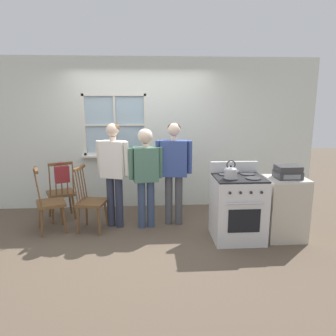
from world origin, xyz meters
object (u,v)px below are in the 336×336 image
Objects in this scene: person_elderly_left at (114,166)px; stereo at (288,172)px; chair_near_wall at (49,203)px; kettle at (231,172)px; side_counter at (284,208)px; potted_plant at (127,150)px; handbag at (62,174)px; person_teen_center at (146,168)px; chair_center_cluster at (90,202)px; stove at (238,207)px; chair_by_window at (61,193)px; person_adult_right at (174,164)px.

person_elderly_left reaches higher than stereo.
chair_near_wall is 4.03× the size of kettle.
side_counter is (2.47, -0.60, -0.53)m from person_elderly_left.
potted_plant is 2.82m from side_counter.
kettle is 0.90× the size of potted_plant.
person_elderly_left is at bearing 165.83° from stereo.
person_elderly_left reaches higher than kettle.
handbag is (-2.46, 0.89, -0.20)m from kettle.
person_teen_center is 2.11m from side_counter.
kettle is at bearing -19.84° from handbag.
stereo is (3.30, -0.79, 0.16)m from handbag.
chair_center_cluster is 1.11× the size of side_counter.
chair_center_cluster is 4.03× the size of kettle.
stove reaches higher than side_counter.
chair_center_cluster is 0.64× the size of person_teen_center.
person_teen_center reaches higher than chair_center_cluster.
person_elderly_left is 1.50× the size of stove.
chair_near_wall is 0.50m from handbag.
stove is at bearing 1.63° from person_elderly_left.
stove reaches higher than chair_by_window.
chair_near_wall is at bearing -167.49° from person_adult_right.
chair_near_wall is at bearing -152.65° from person_elderly_left.
handbag is at bearing 160.16° from kettle.
handbag is at bearing 166.84° from side_counter.
chair_by_window is 2.84m from kettle.
stove is (2.76, -0.46, 0.03)m from chair_near_wall.
chair_near_wall is at bearing 170.51° from stove.
person_teen_center is 1.43× the size of stove.
kettle reaches higher than chair_near_wall.
stereo is (2.47, -0.62, 0.01)m from person_elderly_left.
person_elderly_left is 2.60m from side_counter.
potted_plant is 1.26m from handbag.
stereo is at bearing -25.30° from person_teen_center.
potted_plant reaches higher than chair_by_window.
stove reaches higher than chair_near_wall.
handbag is (0.14, 0.30, 0.38)m from chair_near_wall.
kettle reaches higher than side_counter.
stove is 0.68m from side_counter.
chair_near_wall is at bearing 173.14° from person_teen_center.
person_adult_right is 1.04m from kettle.
stereo is at bearing -119.31° from chair_near_wall.
person_elderly_left reaches higher than potted_plant.
potted_plant is at bearing 146.95° from side_counter.
chair_by_window is 3.65× the size of potted_plant.
potted_plant is 2.77m from stereo.
side_counter is at bearing -13.16° from handbag.
person_teen_center is at bearing 139.21° from chair_by_window.
kettle reaches higher than chair_center_cluster.
person_adult_right is (1.85, -0.34, 0.54)m from chair_by_window.
stereo is (0.84, 0.10, -0.04)m from kettle.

